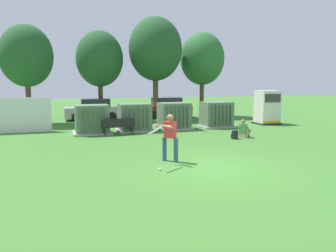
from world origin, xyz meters
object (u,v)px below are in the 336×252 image
object	(u,v)px
transformer_west	(92,120)
transformer_mid_west	(135,118)
generator_enclosure	(267,107)
parked_car_left_of_center	(165,108)
batter	(169,135)
park_bench	(118,125)
sports_ball	(160,169)
seated_spectator	(244,130)
transformer_east	(216,115)
transformer_mid_east	(174,116)
backpack	(235,135)
parked_car_leftmost	(94,110)

from	to	relation	value
transformer_west	transformer_mid_west	xyz separation A→B (m)	(2.48, 0.25, 0.00)
generator_enclosure	parked_car_left_of_center	world-z (taller)	generator_enclosure
transformer_west	generator_enclosure	distance (m)	11.88
batter	park_bench	bearing A→B (deg)	96.40
transformer_mid_west	sports_ball	world-z (taller)	transformer_mid_west
park_bench	seated_spectator	bearing A→B (deg)	-24.79
transformer_east	generator_enclosure	size ratio (longest dim) A/B	0.91
transformer_mid_east	transformer_east	bearing A→B (deg)	-1.03
sports_ball	transformer_mid_east	bearing A→B (deg)	68.34
generator_enclosure	park_bench	world-z (taller)	generator_enclosure
transformer_east	seated_spectator	bearing A→B (deg)	-94.95
sports_ball	parked_car_left_of_center	distance (m)	16.28
seated_spectator	generator_enclosure	bearing A→B (deg)	44.97
transformer_mid_west	transformer_mid_east	xyz separation A→B (m)	(2.48, 0.10, 0.00)
transformer_mid_west	transformer_mid_east	bearing A→B (deg)	2.33
seated_spectator	sports_ball	bearing A→B (deg)	-140.91
seated_spectator	backpack	size ratio (longest dim) A/B	2.19
park_bench	parked_car_leftmost	distance (m)	7.72
transformer_west	park_bench	bearing A→B (deg)	-32.11
batter	parked_car_leftmost	size ratio (longest dim) A/B	0.41
transformer_mid_east	generator_enclosure	world-z (taller)	generator_enclosure
batter	backpack	world-z (taller)	batter
transformer_mid_west	seated_spectator	xyz separation A→B (m)	(4.98, -3.92, -0.41)
batter	generator_enclosure	bearing A→B (deg)	40.18
park_bench	backpack	size ratio (longest dim) A/B	4.15
park_bench	sports_ball	distance (m)	7.74
generator_enclosure	transformer_mid_east	bearing A→B (deg)	-176.86
transformer_west	batter	world-z (taller)	batter
transformer_west	backpack	size ratio (longest dim) A/B	4.77
park_bench	batter	xyz separation A→B (m)	(0.75, -6.67, 0.44)
batter	seated_spectator	bearing A→B (deg)	35.67
seated_spectator	batter	bearing A→B (deg)	-144.33
sports_ball	transformer_west	bearing A→B (deg)	99.39
parked_car_leftmost	parked_car_left_of_center	bearing A→B (deg)	0.35
seated_spectator	transformer_mid_west	bearing A→B (deg)	141.81
generator_enclosure	sports_ball	world-z (taller)	generator_enclosure
parked_car_left_of_center	transformer_west	bearing A→B (deg)	-133.15
transformer_mid_west	generator_enclosure	world-z (taller)	generator_enclosure
transformer_mid_west	sports_ball	bearing A→B (deg)	-96.85
backpack	parked_car_leftmost	world-z (taller)	parked_car_leftmost
transformer_east	backpack	size ratio (longest dim) A/B	4.77
transformer_east	generator_enclosure	world-z (taller)	generator_enclosure
transformer_mid_east	seated_spectator	size ratio (longest dim) A/B	2.18
transformer_east	parked_car_left_of_center	size ratio (longest dim) A/B	0.48
transformer_west	park_bench	xyz separation A→B (m)	(1.34, -0.84, -0.25)
sports_ball	parked_car_leftmost	distance (m)	15.46
parked_car_leftmost	parked_car_left_of_center	distance (m)	5.70
transformer_east	transformer_mid_west	bearing A→B (deg)	-179.46
transformer_west	generator_enclosure	size ratio (longest dim) A/B	0.91
batter	seated_spectator	xyz separation A→B (m)	(5.36, 3.85, -0.60)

